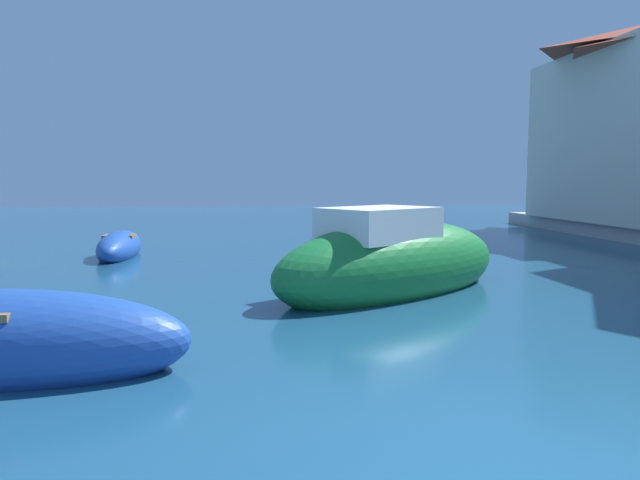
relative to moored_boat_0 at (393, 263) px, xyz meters
name	(u,v)px	position (x,y,z in m)	size (l,w,h in m)	color
moored_boat_0	(393,263)	(0.00, 0.00, 0.00)	(5.50, 4.58, 1.90)	#197233
moored_boat_2	(378,231)	(1.49, 7.80, -0.12)	(2.18, 4.41, 1.45)	#1E479E
moored_boat_5	(120,247)	(-5.88, 5.60, -0.28)	(0.96, 3.11, 0.86)	#1E479E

